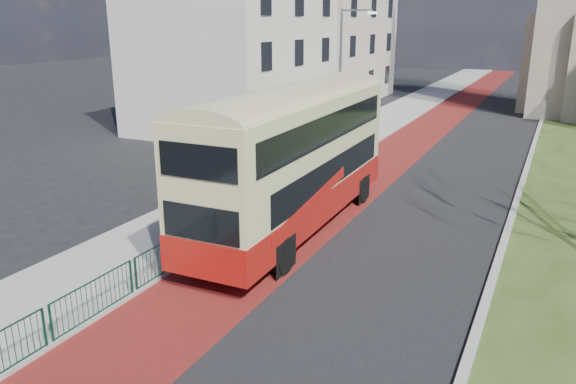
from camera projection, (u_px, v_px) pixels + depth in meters
The scene contains 11 objects.
ground at pixel (261, 285), 16.54m from camera, with size 160.00×160.00×0.00m, color black.
road_carriageway at pixel (445, 152), 33.11m from camera, with size 9.00×120.00×0.01m, color black.
bus_lane at pixel (400, 148), 34.24m from camera, with size 3.40×120.00×0.01m, color #591414.
pavement_west at pixel (342, 142), 35.81m from camera, with size 4.00×120.00×0.12m, color gray.
kerb_west at pixel (372, 144), 34.97m from camera, with size 0.25×120.00×0.13m, color #999993.
kerb_east at pixel (532, 152), 32.89m from camera, with size 0.25×80.00×0.13m, color #999993.
pedestrian_railing at pixel (243, 213), 21.05m from camera, with size 0.07×24.00×1.12m.
street_block_near at pixel (234, 35), 39.39m from camera, with size 10.30×14.30×13.00m.
street_block_far at pixel (322, 39), 53.37m from camera, with size 10.30×16.30×11.50m.
streetlamp at pixel (343, 72), 32.48m from camera, with size 2.13×0.18×8.00m.
bus at pixel (294, 153), 20.20m from camera, with size 3.04×12.23×5.09m.
Camera 1 is at (7.26, -13.15, 7.49)m, focal length 35.00 mm.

